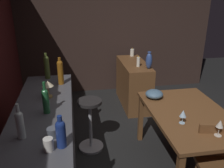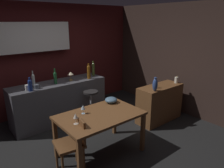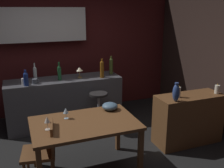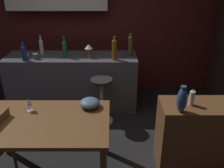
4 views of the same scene
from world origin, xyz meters
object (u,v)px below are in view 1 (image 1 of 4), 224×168
Objects in this scene: cup_slate at (52,132)px; counter_lamp at (48,85)px; wine_bottle_amber at (60,71)px; pillar_candle_tall at (132,53)px; wine_bottle_clear at (20,123)px; wine_glass_right at (220,124)px; wine_bottle_cobalt at (61,132)px; wine_bottle_olive at (47,66)px; sideboard_cabinet at (133,84)px; fruit_bowl at (154,94)px; cup_white at (48,144)px; chair_near_window at (219,163)px; vase_ceramic_blue at (149,61)px; wine_bottle_green at (46,100)px; pillar_candle_short at (138,62)px; wine_glass_left at (183,114)px; dining_table at (189,119)px; bar_stool at (90,123)px.

counter_lamp is (0.81, 0.09, 0.11)m from cup_slate.
wine_bottle_amber reaches higher than pillar_candle_tall.
wine_glass_right is at bearing -90.99° from wine_bottle_clear.
pillar_candle_tall is (2.73, 0.16, 0.03)m from wine_glass_right.
wine_bottle_cobalt is 0.97m from counter_lamp.
wine_bottle_clear is 1.54× the size of counter_lamp.
sideboard_cabinet is at bearing -61.07° from wine_bottle_olive.
fruit_bowl is 0.73× the size of wine_bottle_clear.
wine_bottle_cobalt is at bearing -70.64° from cup_white.
fruit_bowl reaches higher than chair_near_window.
wine_bottle_clear reaches higher than vase_ceramic_blue.
wine_bottle_cobalt is 0.61m from wine_bottle_green.
cup_slate is (-1.47, -0.15, -0.13)m from wine_bottle_olive.
pillar_candle_tall is (1.51, -1.33, -0.19)m from wine_bottle_amber.
wine_bottle_clear is at bearing 157.75° from wine_bottle_green.
fruit_bowl is at bearing 18.38° from chair_near_window.
fruit_bowl is 1.12× the size of counter_lamp.
pillar_candle_short is at bearing -4.67° from fruit_bowl.
fruit_bowl is at bearing -48.01° from cup_white.
wine_glass_left is 1.62m from vase_ceramic_blue.
wine_bottle_amber reaches higher than sideboard_cabinet.
chair_near_window is 3.08× the size of wine_bottle_cobalt.
sideboard_cabinet is 4.87× the size of fruit_bowl.
vase_ceramic_blue is at bearing 1.78° from dining_table.
bar_stool is 3.58× the size of counter_lamp.
wine_bottle_clear is at bearing 83.14° from cup_slate.
wine_bottle_cobalt is 3.15m from pillar_candle_tall.
wine_bottle_green is at bearing 74.74° from wine_glass_right.
pillar_candle_short is (-0.23, -0.01, 0.49)m from sideboard_cabinet.
chair_near_window is 4.92× the size of wine_glass_right.
cup_slate is (-0.44, -0.08, -0.10)m from wine_bottle_green.
cup_slate reaches higher than sideboard_cabinet.
cup_white is (-1.20, 0.40, 0.57)m from bar_stool.
dining_table is at bearing -177.09° from pillar_candle_tall.
pillar_candle_tall reaches higher than bar_stool.
vase_ceramic_blue is at bearing -42.37° from wine_bottle_clear.
pillar_candle_short is (1.22, -1.39, -0.15)m from counter_lamp.
bar_stool is at bearing -65.92° from counter_lamp.
vase_ceramic_blue is (-0.15, -0.14, 0.06)m from pillar_candle_short.
pillar_candle_short reaches higher than bar_stool.
cup_slate is at bearing -174.02° from wine_bottle_olive.
wine_glass_right is at bearing -131.01° from wine_bottle_olive.
pillar_candle_tall reaches higher than wine_glass_right.
pillar_candle_tall is (2.69, -1.62, -0.15)m from wine_bottle_clear.
cup_slate is at bearing 142.60° from vase_ceramic_blue.
pillar_candle_short is (0.82, -1.26, -0.17)m from wine_bottle_amber.
wine_bottle_olive is (1.19, 1.45, 0.23)m from wine_glass_left.
dining_table is 8.19× the size of pillar_candle_tall.
wine_glass_left is (-0.20, 0.19, 0.20)m from dining_table.
sideboard_cabinet is 2.11m from counter_lamp.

